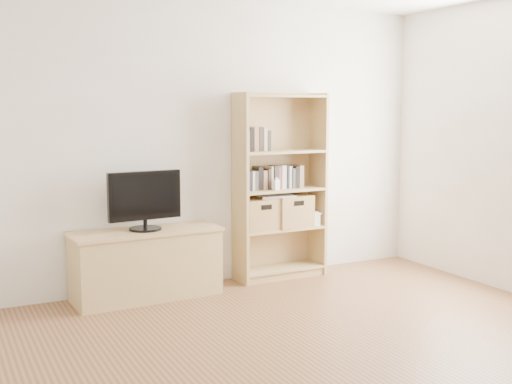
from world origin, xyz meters
TOP-DOWN VIEW (x-y plane):
  - floor at (0.00, 0.00)m, footprint 4.50×5.00m
  - back_wall at (0.00, 2.50)m, footprint 4.50×0.02m
  - tv_stand at (-0.69, 2.27)m, footprint 1.27×0.53m
  - bookshelf at (0.67, 2.34)m, footprint 0.89×0.33m
  - television at (-0.69, 2.27)m, footprint 0.65×0.10m
  - books_row_mid at (0.67, 2.36)m, footprint 0.90×0.20m
  - books_row_upper at (0.47, 2.36)m, footprint 0.35×0.13m
  - baby_monitor at (0.57, 2.24)m, footprint 0.06×0.04m
  - basket_left at (0.43, 2.33)m, footprint 0.37×0.31m
  - basket_right at (0.78, 2.34)m, footprint 0.39×0.33m
  - laptop at (0.62, 2.33)m, footprint 0.37×0.29m
  - magazine_stack at (0.98, 2.34)m, footprint 0.20×0.27m

SIDE VIEW (x-z plane):
  - floor at x=0.00m, z-range -0.01..0.01m
  - tv_stand at x=-0.69m, z-range 0.00..0.57m
  - magazine_stack at x=0.98m, z-range 0.49..0.61m
  - basket_left at x=0.43m, z-range 0.49..0.78m
  - basket_right at x=0.78m, z-range 0.49..0.80m
  - laptop at x=0.62m, z-range 0.78..0.81m
  - television at x=-0.69m, z-range 0.60..1.10m
  - bookshelf at x=0.67m, z-range 0.00..1.78m
  - baby_monitor at x=0.57m, z-range 0.87..0.97m
  - books_row_mid at x=0.67m, z-range 0.87..1.11m
  - back_wall at x=0.00m, z-range 0.00..2.60m
  - books_row_upper at x=0.47m, z-range 1.23..1.42m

